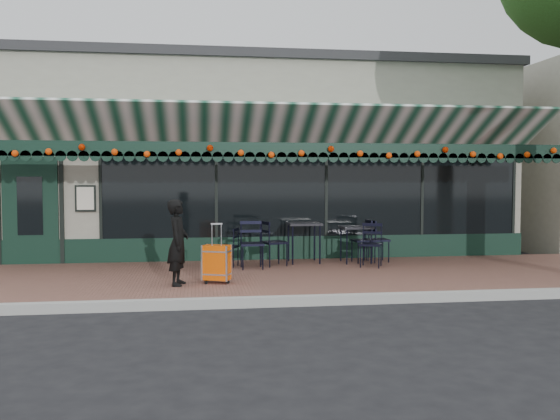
{
  "coord_description": "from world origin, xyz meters",
  "views": [
    {
      "loc": [
        -1.4,
        -8.75,
        1.9
      ],
      "look_at": [
        0.05,
        1.6,
        1.35
      ],
      "focal_mm": 38.0,
      "sensor_mm": 36.0,
      "label": 1
    }
  ],
  "objects": [
    {
      "name": "cafe_table_a",
      "position": [
        1.88,
        3.26,
        0.83
      ],
      "size": [
        0.62,
        0.62,
        0.76
      ],
      "color": "black",
      "rests_on": "sidewalk"
    },
    {
      "name": "chair_a_left",
      "position": [
        2.04,
        3.25,
        0.6
      ],
      "size": [
        0.49,
        0.49,
        0.9
      ],
      "primitive_type": null,
      "rotation": [
        0.0,
        0.0,
        -1.47
      ],
      "color": "black",
      "rests_on": "sidewalk"
    },
    {
      "name": "sidewalk",
      "position": [
        0.0,
        2.0,
        0.07
      ],
      "size": [
        18.0,
        4.0,
        0.15
      ],
      "primitive_type": "cube",
      "color": "brown",
      "rests_on": "ground"
    },
    {
      "name": "chair_b_left",
      "position": [
        -0.8,
        3.04,
        0.54
      ],
      "size": [
        0.51,
        0.51,
        0.79
      ],
      "primitive_type": null,
      "rotation": [
        0.0,
        0.0,
        -1.93
      ],
      "color": "black",
      "rests_on": "sidewalk"
    },
    {
      "name": "chair_a_right",
      "position": [
        2.37,
        3.33,
        0.6
      ],
      "size": [
        0.47,
        0.47,
        0.9
      ],
      "primitive_type": null,
      "rotation": [
        0.0,
        0.0,
        1.6
      ],
      "color": "black",
      "rests_on": "sidewalk"
    },
    {
      "name": "chair_b_right",
      "position": [
        0.13,
        3.03,
        0.61
      ],
      "size": [
        0.58,
        0.58,
        0.92
      ],
      "primitive_type": null,
      "rotation": [
        0.0,
        0.0,
        1.88
      ],
      "color": "black",
      "rests_on": "sidewalk"
    },
    {
      "name": "woman",
      "position": [
        -1.72,
        1.08,
        0.86
      ],
      "size": [
        0.42,
        0.56,
        1.42
      ],
      "primitive_type": "imported",
      "rotation": [
        0.0,
        0.0,
        1.41
      ],
      "color": "black",
      "rests_on": "sidewalk"
    },
    {
      "name": "chair_b_front",
      "position": [
        -0.35,
        2.72,
        0.62
      ],
      "size": [
        0.48,
        0.48,
        0.94
      ],
      "primitive_type": null,
      "rotation": [
        0.0,
        0.0,
        0.01
      ],
      "color": "black",
      "rests_on": "sidewalk"
    },
    {
      "name": "cafe_table_b",
      "position": [
        0.8,
        3.41,
        0.9
      ],
      "size": [
        0.68,
        0.68,
        0.84
      ],
      "color": "black",
      "rests_on": "sidewalk"
    },
    {
      "name": "suitcase",
      "position": [
        -1.09,
        1.19,
        0.49
      ],
      "size": [
        0.5,
        0.39,
        1.0
      ],
      "rotation": [
        0.0,
        0.0,
        -0.4
      ],
      "color": "#E55207",
      "rests_on": "sidewalk"
    },
    {
      "name": "curb",
      "position": [
        0.0,
        -0.08,
        0.07
      ],
      "size": [
        18.0,
        0.16,
        0.15
      ],
      "primitive_type": "cube",
      "color": "#9E9E99",
      "rests_on": "ground"
    },
    {
      "name": "restaurant_building",
      "position": [
        0.0,
        7.84,
        2.27
      ],
      "size": [
        12.0,
        9.6,
        4.5
      ],
      "color": "gray",
      "rests_on": "ground"
    },
    {
      "name": "chair_a_front",
      "position": [
        2.01,
        2.6,
        0.59
      ],
      "size": [
        0.58,
        0.58,
        0.88
      ],
      "primitive_type": null,
      "rotation": [
        0.0,
        0.0,
        -0.43
      ],
      "color": "black",
      "rests_on": "sidewalk"
    },
    {
      "name": "ground",
      "position": [
        0.0,
        0.0,
        0.0
      ],
      "size": [
        80.0,
        80.0,
        0.0
      ],
      "primitive_type": "plane",
      "color": "black",
      "rests_on": "ground"
    }
  ]
}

